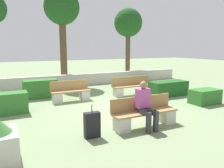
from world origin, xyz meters
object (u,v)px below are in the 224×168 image
Objects in this scene: person_seated_man at (145,103)px; tree_center_right at (128,24)px; bench_right_side at (71,94)px; bench_left_side at (132,88)px; bench_front at (145,115)px; suitcase at (92,125)px; tree_center_left at (62,10)px.

person_seated_man is 0.27× the size of tree_center_right.
bench_right_side is 8.00m from tree_center_right.
person_seated_man is at bearing -115.24° from bench_left_side.
bench_front is 2.35× the size of suitcase.
suitcase is 9.40m from tree_center_left.
tree_center_left reaches higher than bench_left_side.
person_seated_man is 1.56× the size of suitcase.
bench_left_side is 6.37m from tree_center_right.
tree_center_right is at bearing 2.76° from tree_center_left.
bench_left_side is (1.93, 3.81, 0.00)m from bench_front.
bench_left_side is 3.01m from bench_right_side.
bench_left_side is 4.46m from person_seated_man.
bench_right_side is 0.33× the size of tree_center_right.
bench_front is 1.51× the size of person_seated_man.
bench_left_side is 1.25× the size of bench_right_side.
bench_right_side is at bearing -139.97° from tree_center_right.
tree_center_right is (4.66, 0.22, -0.59)m from tree_center_left.
tree_center_left is 1.15× the size of tree_center_right.
person_seated_man is 0.24× the size of tree_center_left.
bench_right_side is (-3.00, 0.08, -0.02)m from bench_left_side.
person_seated_man is 10.24m from tree_center_right.
bench_left_side is 1.53× the size of person_seated_man.
tree_center_right is (2.50, 4.70, 3.49)m from bench_left_side.
tree_center_right is at bearing 54.68° from suitcase.
bench_right_side is at bearing 103.71° from person_seated_man.
bench_left_side is 5.27m from suitcase.
tree_center_right is (4.52, 8.65, 3.09)m from person_seated_man.
person_seated_man is (0.98, -4.03, 0.42)m from bench_right_side.
person_seated_man reaches higher than bench_right_side.
tree_center_right is (5.50, 4.62, 3.51)m from bench_right_side.
suitcase reaches higher than bench_front.
bench_right_side is (-1.08, 3.89, -0.02)m from bench_front.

